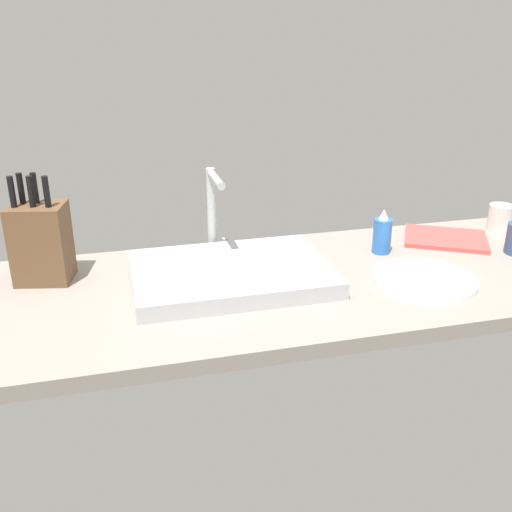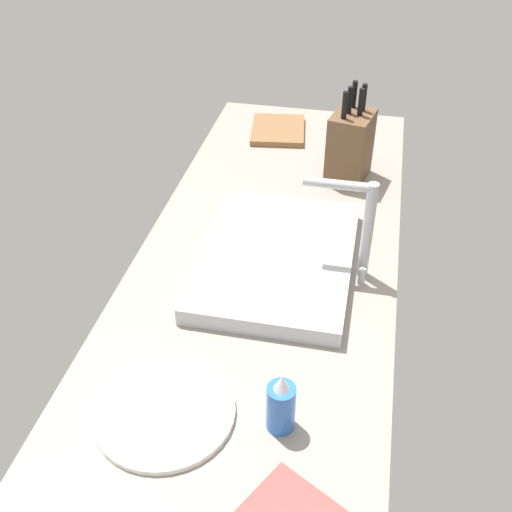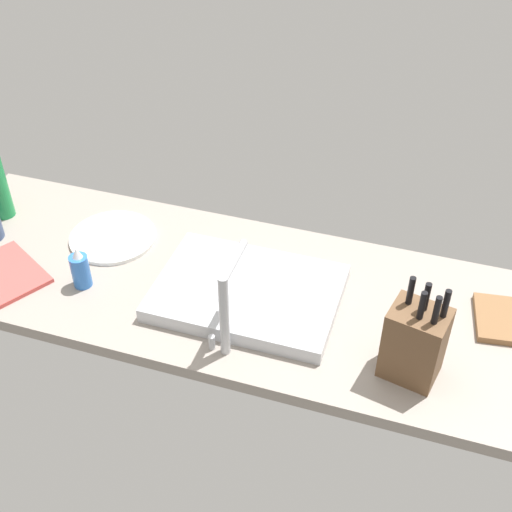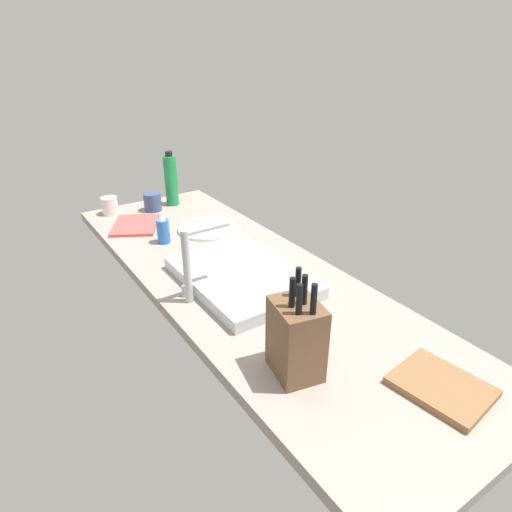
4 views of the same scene
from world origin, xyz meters
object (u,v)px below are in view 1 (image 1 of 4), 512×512
object	(u,v)px
dinner_plate	(424,279)
dish_towel	(446,238)
soap_bottle	(382,234)
coffee_mug	(500,218)
faucet	(213,205)
knife_block	(41,242)
sink_basin	(231,274)

from	to	relation	value
dinner_plate	dish_towel	xyz separation A→B (cm)	(20.41, 24.06, 0.00)
dinner_plate	dish_towel	distance (cm)	31.55
soap_bottle	dish_towel	xyz separation A→B (cm)	(22.11, 3.74, -4.64)
dinner_plate	coffee_mug	bearing A→B (deg)	34.53
coffee_mug	faucet	bearing A→B (deg)	179.27
knife_block	dinner_plate	distance (cm)	92.52
knife_block	soap_bottle	world-z (taller)	knife_block
faucet	coffee_mug	distance (cm)	87.49
sink_basin	faucet	distance (cm)	21.17
coffee_mug	dish_towel	bearing A→B (deg)	-168.85
sink_basin	dinner_plate	xyz separation A→B (cm)	(45.31, -11.97, -1.42)
soap_bottle	dinner_plate	distance (cm)	20.91
knife_block	dinner_plate	world-z (taller)	knife_block
knife_block	dish_towel	world-z (taller)	knife_block
faucet	coffee_mug	bearing A→B (deg)	-0.73
knife_block	dinner_plate	bearing A→B (deg)	-3.06
dinner_plate	dish_towel	size ratio (longest dim) A/B	1.10
dish_towel	sink_basin	bearing A→B (deg)	-169.57
sink_basin	knife_block	bearing A→B (deg)	164.43
knife_block	dish_towel	distance (cm)	109.65
dish_towel	coffee_mug	bearing A→B (deg)	11.15
coffee_mug	dinner_plate	bearing A→B (deg)	-145.47
soap_bottle	knife_block	bearing A→B (deg)	177.52
dish_towel	knife_block	bearing A→B (deg)	179.98
dish_towel	dinner_plate	bearing A→B (deg)	-130.31
dish_towel	coffee_mug	world-z (taller)	coffee_mug
sink_basin	faucet	world-z (taller)	faucet
knife_block	coffee_mug	size ratio (longest dim) A/B	3.35
sink_basin	dinner_plate	world-z (taller)	sink_basin
faucet	coffee_mug	size ratio (longest dim) A/B	3.00
sink_basin	dish_towel	size ratio (longest dim) A/B	2.08
dish_towel	coffee_mug	xyz separation A→B (cm)	(20.40, 4.02, 3.32)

